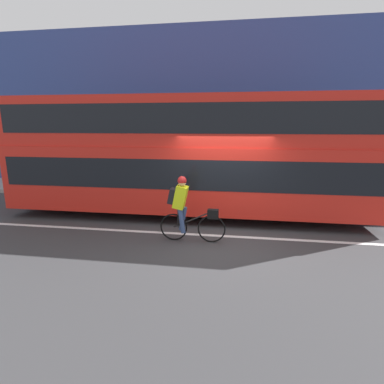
% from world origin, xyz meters
% --- Properties ---
extents(ground_plane, '(80.00, 80.00, 0.00)m').
position_xyz_m(ground_plane, '(0.00, 0.00, 0.00)').
color(ground_plane, '#38383A').
extents(road_center_line, '(50.00, 0.14, 0.01)m').
position_xyz_m(road_center_line, '(0.00, -0.05, 0.00)').
color(road_center_line, silver).
rests_on(road_center_line, ground_plane).
extents(sidewalk_curb, '(60.00, 2.40, 0.15)m').
position_xyz_m(sidewalk_curb, '(0.00, 4.74, 0.08)').
color(sidewalk_curb, gray).
rests_on(sidewalk_curb, ground_plane).
extents(building_facade, '(60.00, 0.30, 6.87)m').
position_xyz_m(building_facade, '(0.00, 6.09, 3.43)').
color(building_facade, '#33478C').
rests_on(building_facade, ground_plane).
extents(bus, '(10.82, 2.61, 3.58)m').
position_xyz_m(bus, '(-1.16, 1.79, 2.00)').
color(bus, black).
rests_on(bus, ground_plane).
extents(cyclist_on_bike, '(1.61, 0.32, 1.61)m').
position_xyz_m(cyclist_on_bike, '(-0.85, -0.50, 0.87)').
color(cyclist_on_bike, black).
rests_on(cyclist_on_bike, ground_plane).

